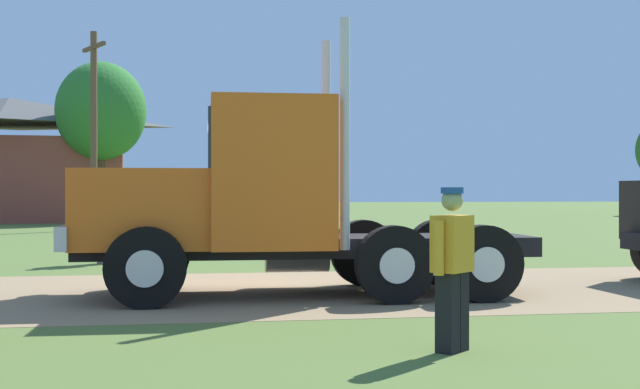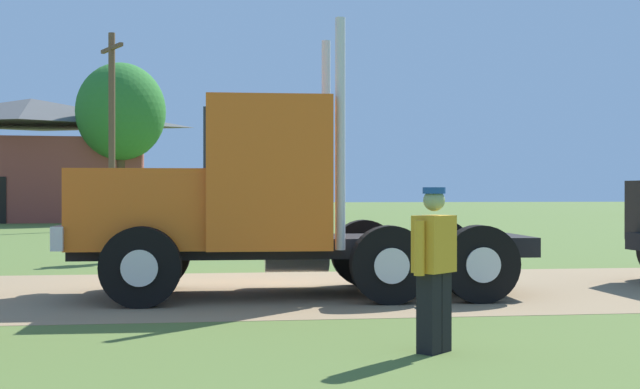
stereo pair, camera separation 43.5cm
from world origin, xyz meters
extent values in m
plane|color=#546B2F|center=(0.00, 0.00, 0.00)|extent=(200.00, 200.00, 0.00)
cube|color=#947956|center=(0.00, 0.00, 0.00)|extent=(120.00, 5.80, 0.01)
cube|color=black|center=(0.98, -0.52, 0.72)|extent=(6.62, 1.64, 0.28)
cube|color=orange|center=(-1.38, -0.47, 1.28)|extent=(1.93, 1.99, 1.11)
cube|color=silver|center=(-2.37, -0.44, 0.90)|extent=(0.21, 2.13, 0.32)
cube|color=orange|center=(0.41, -0.51, 1.78)|extent=(1.75, 2.26, 2.11)
cube|color=#2D3D4C|center=(-0.46, -0.49, 2.20)|extent=(0.08, 1.85, 0.93)
cylinder|color=silver|center=(1.36, -1.41, 2.31)|extent=(0.14, 0.14, 3.18)
cylinder|color=silver|center=(1.40, 0.34, 2.31)|extent=(0.14, 0.14, 3.18)
cylinder|color=silver|center=(0.94, 0.45, 0.50)|extent=(1.01, 0.54, 0.52)
cylinder|color=black|center=(-1.31, -1.58, 0.53)|extent=(1.07, 0.33, 1.06)
cylinder|color=silver|center=(-1.31, -1.74, 0.53)|extent=(0.48, 0.05, 0.48)
cylinder|color=black|center=(-1.26, 0.64, 0.53)|extent=(1.07, 0.33, 1.06)
cylinder|color=silver|center=(-1.25, 0.80, 0.53)|extent=(0.48, 0.05, 0.48)
cylinder|color=black|center=(3.24, -1.69, 0.53)|extent=(1.07, 0.33, 1.06)
cylinder|color=silver|center=(3.24, -1.85, 0.53)|extent=(0.48, 0.05, 0.48)
cylinder|color=black|center=(3.30, 0.53, 0.53)|extent=(1.07, 0.33, 1.06)
cylinder|color=silver|center=(3.30, 0.69, 0.53)|extent=(0.48, 0.05, 0.48)
cylinder|color=black|center=(1.99, -1.66, 0.53)|extent=(1.07, 0.33, 1.06)
cylinder|color=silver|center=(1.99, -1.82, 0.53)|extent=(0.48, 0.05, 0.48)
cylinder|color=black|center=(2.05, 0.56, 0.53)|extent=(1.07, 0.33, 1.06)
cylinder|color=silver|center=(2.05, 0.72, 0.53)|extent=(0.48, 0.05, 0.48)
cube|color=gold|center=(1.70, -5.01, 1.03)|extent=(0.46, 0.45, 0.54)
sphere|color=#909E67|center=(1.70, -5.01, 1.44)|extent=(0.21, 0.21, 0.21)
cylinder|color=#1E478C|center=(1.70, -5.01, 1.53)|extent=(0.22, 0.22, 0.06)
cube|color=black|center=(1.64, -5.07, 0.38)|extent=(0.24, 0.24, 0.76)
cube|color=black|center=(1.77, -4.95, 0.38)|extent=(0.24, 0.24, 0.76)
cylinder|color=gold|center=(1.52, -5.17, 1.00)|extent=(0.10, 0.10, 0.51)
cylinder|color=gold|center=(1.89, -4.85, 1.00)|extent=(0.10, 0.10, 0.51)
cube|color=#B22D33|center=(-2.43, 5.40, 1.21)|extent=(0.55, 0.46, 0.64)
sphere|color=#B66768|center=(-2.43, 5.40, 1.69)|extent=(0.24, 0.24, 0.24)
cylinder|color=#1E478C|center=(-2.43, 5.40, 1.81)|extent=(0.26, 0.26, 0.06)
cube|color=slate|center=(-2.52, 5.45, 0.45)|extent=(0.23, 0.24, 0.90)
cube|color=slate|center=(-2.34, 5.35, 0.45)|extent=(0.23, 0.24, 0.90)
cylinder|color=#B22D33|center=(-2.68, 5.54, 1.18)|extent=(0.10, 0.10, 0.60)
cylinder|color=#B22D33|center=(-2.17, 5.26, 1.18)|extent=(0.10, 0.10, 0.60)
cube|color=brown|center=(-9.40, 30.62, 2.07)|extent=(11.25, 5.95, 4.14)
pyramid|color=#4D4D4D|center=(-9.40, 30.62, 5.49)|extent=(11.81, 6.25, 1.35)
cylinder|color=brown|center=(-4.31, 20.84, 3.87)|extent=(0.26, 0.26, 7.74)
cube|color=brown|center=(-4.31, 20.84, 7.14)|extent=(1.09, 2.04, 0.14)
cylinder|color=#513823|center=(-4.76, 28.36, 1.82)|extent=(0.44, 0.44, 3.64)
ellipsoid|color=#2D722B|center=(-4.76, 28.36, 5.35)|extent=(4.27, 4.27, 4.70)
cylinder|color=#513823|center=(3.59, 39.31, 1.73)|extent=(0.44, 0.44, 3.46)
ellipsoid|color=#23782C|center=(3.59, 39.31, 5.17)|extent=(4.30, 4.30, 4.73)
camera|label=1|loc=(-0.80, -12.62, 1.53)|focal=46.87mm
camera|label=2|loc=(-0.37, -12.69, 1.53)|focal=46.87mm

